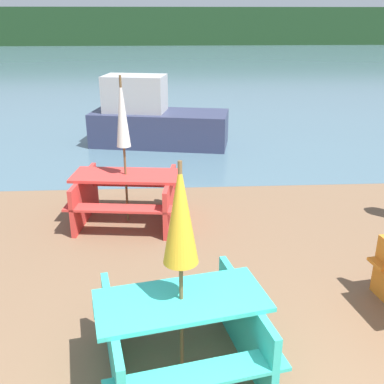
# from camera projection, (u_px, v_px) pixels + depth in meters

# --- Properties ---
(water) EXTENTS (60.00, 50.00, 0.00)m
(water) POSITION_uv_depth(u_px,v_px,m) (171.00, 63.00, 31.96)
(water) COLOR slate
(water) RESTS_ON ground_plane
(far_treeline) EXTENTS (80.00, 1.60, 4.00)m
(far_treeline) POSITION_uv_depth(u_px,v_px,m) (168.00, 26.00, 49.80)
(far_treeline) COLOR #1E3D1E
(far_treeline) RESTS_ON water
(picnic_table_teal) EXTENTS (1.78, 1.67, 0.78)m
(picnic_table_teal) POSITION_uv_depth(u_px,v_px,m) (182.00, 328.00, 4.10)
(picnic_table_teal) COLOR #33B7A8
(picnic_table_teal) RESTS_ON ground_plane
(picnic_table_red) EXTENTS (1.82, 1.57, 0.80)m
(picnic_table_red) POSITION_uv_depth(u_px,v_px,m) (127.00, 193.00, 7.17)
(picnic_table_red) COLOR red
(picnic_table_red) RESTS_ON ground_plane
(umbrella_gold) EXTENTS (0.31, 0.31, 2.06)m
(umbrella_gold) POSITION_uv_depth(u_px,v_px,m) (180.00, 215.00, 3.69)
(umbrella_gold) COLOR brown
(umbrella_gold) RESTS_ON ground_plane
(umbrella_white) EXTENTS (0.22, 0.22, 2.32)m
(umbrella_white) POSITION_uv_depth(u_px,v_px,m) (122.00, 114.00, 6.71)
(umbrella_white) COLOR brown
(umbrella_white) RESTS_ON ground_plane
(boat) EXTENTS (3.61, 1.96, 1.75)m
(boat) POSITION_uv_depth(u_px,v_px,m) (154.00, 120.00, 11.43)
(boat) COLOR #333856
(boat) RESTS_ON water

